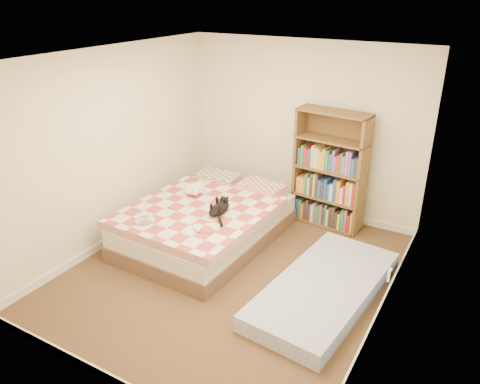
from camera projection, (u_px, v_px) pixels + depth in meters
The scene contains 6 objects.
room at pixel (231, 179), 5.11m from camera, with size 3.51×4.01×2.51m.
bed at pixel (208, 221), 6.21m from camera, with size 1.70×2.28×0.60m.
bookshelf at pixel (329, 185), 6.51m from camera, with size 1.03×0.44×1.65m.
floor_mattress at pixel (324, 289), 5.12m from camera, with size 0.94×2.10×0.19m, color #7288BF.
black_cat at pixel (221, 208), 5.81m from camera, with size 0.28×0.66×0.15m.
white_dog at pixel (194, 189), 6.34m from camera, with size 0.30×0.30×0.14m.
Camera 1 is at (2.45, -4.05, 3.14)m, focal length 35.00 mm.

